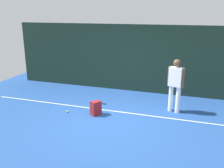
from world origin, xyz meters
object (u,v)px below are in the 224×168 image
at_px(tennis_player, 176,83).
at_px(tennis_racket, 95,103).
at_px(backpack, 96,108).
at_px(tennis_ball_near_player, 67,111).

distance_m(tennis_player, tennis_racket, 2.84).
height_order(backpack, tennis_ball_near_player, backpack).
bearing_deg(tennis_racket, backpack, 111.92).
distance_m(tennis_racket, backpack, 1.01).
relative_size(tennis_player, tennis_ball_near_player, 25.76).
height_order(tennis_racket, backpack, backpack).
xyz_separation_m(tennis_racket, backpack, (0.40, -0.91, 0.20)).
distance_m(backpack, tennis_ball_near_player, 0.95).
bearing_deg(tennis_racket, tennis_player, -179.73).
bearing_deg(tennis_player, backpack, -138.84).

